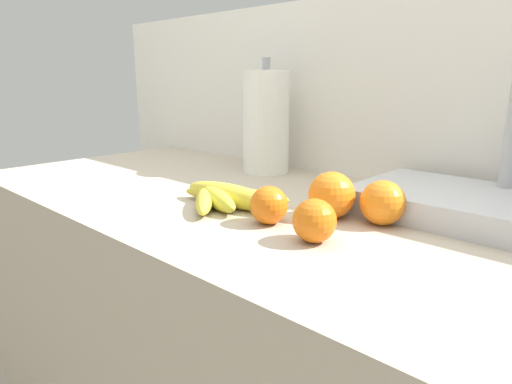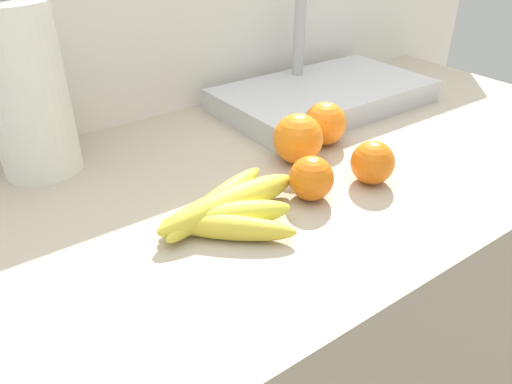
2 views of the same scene
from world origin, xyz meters
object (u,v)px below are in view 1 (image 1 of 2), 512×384
(banana_bunch, at_px, (224,197))
(paper_towel_roll, at_px, (266,122))
(orange_right, at_px, (314,221))
(orange_front, at_px, (383,203))
(orange_back_left, at_px, (269,205))
(sink_basin, at_px, (488,207))
(orange_far_right, at_px, (330,195))

(banana_bunch, distance_m, paper_towel_roll, 0.35)
(orange_right, bearing_deg, orange_front, 76.33)
(orange_back_left, relative_size, paper_towel_roll, 0.23)
(orange_front, xyz_separation_m, orange_back_left, (-0.14, -0.12, -0.01))
(orange_front, relative_size, paper_towel_roll, 0.26)
(orange_right, height_order, sink_basin, sink_basin)
(orange_far_right, relative_size, orange_right, 1.24)
(orange_back_left, distance_m, paper_towel_roll, 0.44)
(banana_bunch, xyz_separation_m, orange_far_right, (0.19, 0.08, 0.02))
(paper_towel_roll, bearing_deg, sink_basin, -5.36)
(banana_bunch, bearing_deg, orange_back_left, -8.29)
(orange_far_right, bearing_deg, orange_front, 19.75)
(orange_back_left, bearing_deg, banana_bunch, 171.71)
(orange_far_right, relative_size, paper_towel_roll, 0.29)
(orange_far_right, height_order, orange_right, orange_far_right)
(banana_bunch, relative_size, sink_basin, 0.51)
(banana_bunch, height_order, orange_front, orange_front)
(banana_bunch, bearing_deg, paper_towel_roll, 117.81)
(banana_bunch, distance_m, sink_basin, 0.46)
(banana_bunch, xyz_separation_m, orange_back_left, (0.13, -0.02, 0.01))
(orange_front, bearing_deg, orange_right, -103.67)
(orange_front, relative_size, orange_back_left, 1.16)
(banana_bunch, distance_m, orange_front, 0.29)
(orange_front, xyz_separation_m, orange_far_right, (-0.08, -0.03, 0.00))
(orange_front, relative_size, orange_right, 1.13)
(orange_front, distance_m, orange_far_right, 0.09)
(orange_back_left, distance_m, sink_basin, 0.37)
(orange_right, relative_size, paper_towel_roll, 0.23)
(orange_far_right, bearing_deg, banana_bunch, -158.06)
(orange_back_left, bearing_deg, sink_basin, 44.86)
(sink_basin, bearing_deg, orange_right, -119.44)
(orange_far_right, bearing_deg, paper_towel_roll, 147.49)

